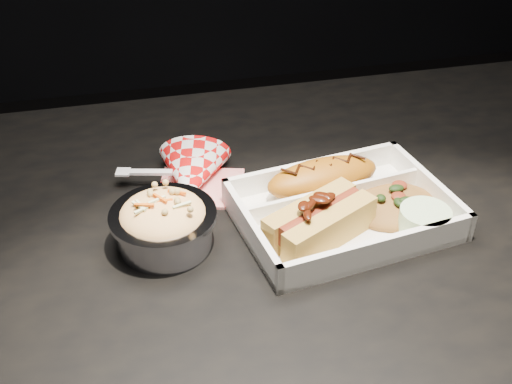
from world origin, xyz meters
TOP-DOWN VIEW (x-y plane):
  - dining_table at (0.00, 0.00)m, footprint 1.20×0.80m
  - food_tray at (0.05, 0.01)m, footprint 0.27×0.21m
  - fried_pastry at (0.04, 0.07)m, footprint 0.16×0.08m
  - hotdog at (0.01, -0.02)m, footprint 0.14×0.11m
  - fried_rice_mound at (0.12, 0.01)m, footprint 0.13×0.11m
  - cupcake_liner at (0.13, -0.04)m, footprint 0.06×0.06m
  - foil_coleslaw_cup at (-0.17, 0.02)m, footprint 0.12×0.12m
  - napkin_fork at (-0.12, 0.13)m, footprint 0.17×0.13m

SIDE VIEW (x-z plane):
  - dining_table at x=0.00m, z-range 0.28..1.03m
  - food_tray at x=0.05m, z-range 0.74..0.78m
  - napkin_fork at x=-0.12m, z-range 0.72..0.82m
  - cupcake_liner at x=0.13m, z-range 0.76..0.79m
  - fried_rice_mound at x=0.12m, z-range 0.76..0.79m
  - fried_pastry at x=0.04m, z-range 0.76..0.80m
  - hotdog at x=0.01m, z-range 0.75..0.81m
  - foil_coleslaw_cup at x=-0.17m, z-range 0.75..0.82m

